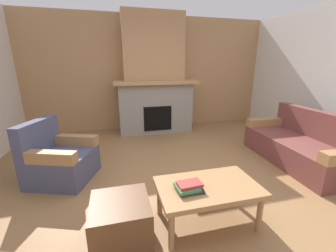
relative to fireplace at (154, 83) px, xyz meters
name	(u,v)px	position (x,y,z in m)	size (l,w,h in m)	color
ground	(192,185)	(0.00, -2.62, -1.16)	(9.00, 9.00, 0.00)	olive
wall_back_wood_panel	(151,74)	(0.00, 0.38, 0.19)	(6.00, 0.12, 2.70)	tan
fireplace	(154,83)	(0.00, 0.00, 0.00)	(1.90, 0.82, 2.70)	gray
couch	(301,146)	(1.98, -2.41, -0.88)	(0.95, 1.85, 0.85)	brown
armchair	(59,160)	(-1.75, -2.00, -0.87)	(0.97, 0.97, 0.85)	#474C6B
coffee_table	(208,190)	(-0.10, -3.32, -0.79)	(1.00, 0.60, 0.43)	#A87A4C
ottoman	(121,221)	(-0.96, -3.33, -0.96)	(0.52, 0.52, 0.40)	brown
book_stack_near_edge	(189,187)	(-0.32, -3.36, -0.69)	(0.27, 0.22, 0.08)	#2D2D33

